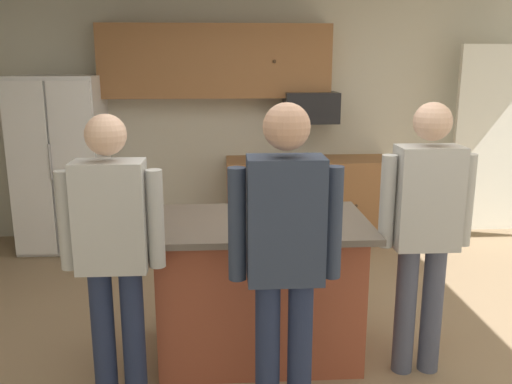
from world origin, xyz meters
The scene contains 14 objects.
floor centered at (0.00, 0.00, 0.00)m, with size 7.04×7.04×0.00m, color #937A5B.
back_wall centered at (0.00, 2.80, 1.30)m, with size 6.40×0.10×2.60m, color beige.
french_door_window_panel centered at (2.60, 2.40, 1.10)m, with size 0.90×0.06×2.00m, color white.
cabinet_run_upper centered at (-0.40, 2.60, 1.93)m, with size 2.40×0.38×0.75m.
cabinet_run_lower centered at (0.60, 2.48, 0.45)m, with size 1.80×0.63×0.90m.
refrigerator centered at (-2.00, 2.38, 0.89)m, with size 0.86×0.76×1.79m.
microwave_over_range centered at (0.60, 2.50, 1.45)m, with size 0.56×0.40×0.32m, color black.
kitchen_island centered at (-0.11, 0.07, 0.47)m, with size 1.41×0.88×0.93m.
person_elder_center centered at (-0.03, -0.72, 1.01)m, with size 0.57×0.23×1.75m.
person_host_foreground centered at (-0.95, -0.41, 0.96)m, with size 0.57×0.22×1.67m.
person_guest_by_door centered at (0.87, -0.21, 0.99)m, with size 0.57×0.22×1.71m.
glass_pilsner centered at (0.05, -0.05, 1.01)m, with size 0.08×0.08×0.15m.
glass_short_whisky centered at (0.13, 0.16, 1.01)m, with size 0.08×0.08×0.15m.
glass_dark_ale centered at (0.18, 0.36, 1.00)m, with size 0.06×0.06×0.13m.
Camera 1 is at (-0.34, -3.30, 1.94)m, focal length 38.44 mm.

